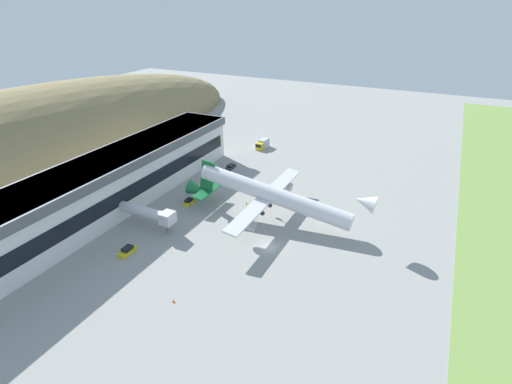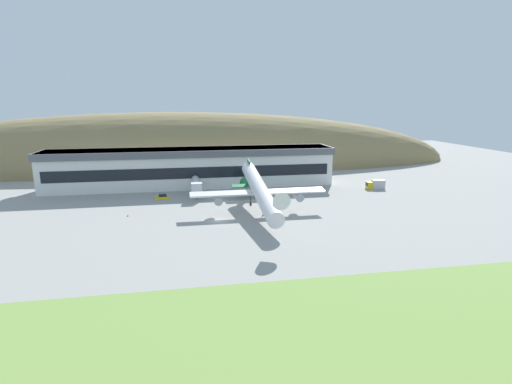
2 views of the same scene
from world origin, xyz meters
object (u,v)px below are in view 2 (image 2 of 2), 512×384
Objects in this scene: cargo_airplane at (259,190)px; fuel_truck at (376,185)px; service_car_0 at (240,193)px; traffic_cone_1 at (269,204)px; service_car_1 at (315,189)px; jetway_0 at (196,184)px; terminal_building at (192,165)px; service_car_2 at (162,197)px; traffic_cone_0 at (128,215)px.

cargo_airplane is 52.83m from fuel_truck.
service_car_0 is 15.52m from traffic_cone_1.
fuel_truck is at bearing -2.92° from service_car_1.
service_car_0 is at bearing 95.35° from cargo_airplane.
jetway_0 reaches higher than traffic_cone_1.
cargo_airplane reaches higher than fuel_truck.
cargo_airplane is (17.30, -39.89, -1.22)m from terminal_building.
service_car_2 is at bearing -176.70° from service_car_1.
jetway_0 is 28.55m from traffic_cone_0.
cargo_airplane is 85.64× the size of traffic_cone_0.
traffic_cone_1 is at bearing -64.03° from service_car_0.
traffic_cone_1 is at bearing -160.72° from fuel_truck.
service_car_1 is at bearing 38.68° from traffic_cone_1.
service_car_0 is (-2.14, 22.90, -5.98)m from cargo_airplane.
terminal_building is 26.81× the size of service_car_0.
terminal_building is 66.52m from fuel_truck.
fuel_truck is at bearing 0.98° from service_car_0.
fuel_truck reaches higher than traffic_cone_0.
service_car_0 reaches higher than traffic_cone_0.
service_car_2 is (-51.95, -2.99, 0.03)m from service_car_1.
traffic_cone_1 is at bearing 7.79° from traffic_cone_0.
fuel_truck is at bearing 1.43° from service_car_2.
terminal_building is 178.29× the size of traffic_cone_1.
service_car_0 is (15.15, -16.98, -7.19)m from terminal_building.
service_car_1 is at bearing -19.72° from terminal_building.
terminal_building is at bearing 63.16° from traffic_cone_0.
terminal_building is at bearing 165.89° from fuel_truck.
service_car_0 is 49.08m from fuel_truck.
terminal_building is at bearing 160.28° from service_car_1.
jetway_0 is at bearing 174.88° from service_car_0.
terminal_building reaches higher than service_car_0.
jetway_0 reaches higher than fuel_truck.
service_car_1 is 0.71× the size of fuel_truck.
cargo_airplane is at bearing -66.55° from terminal_building.
cargo_airplane reaches higher than service_car_2.
service_car_2 is 20.26m from traffic_cone_0.
terminal_building reaches higher than service_car_1.
jetway_0 is 3.44× the size of service_car_2.
jetway_0 is at bearing 179.59° from fuel_truck.
terminal_building is 23.24× the size of service_car_2.
cargo_airplane is at bearing -134.61° from service_car_1.
service_car_2 is at bearing -119.30° from terminal_building.
cargo_airplane is 11.92m from traffic_cone_1.
traffic_cone_1 is (4.65, 8.96, -6.34)m from cargo_airplane.
service_car_2 is at bearing 65.67° from traffic_cone_0.
traffic_cone_1 is at bearing -35.76° from jetway_0.
jetway_0 is 41.20m from service_car_1.
traffic_cone_1 is (21.16, -15.24, -3.71)m from jetway_0.
cargo_airplane is 23.77m from service_car_0.
traffic_cone_0 is at bearing -149.91° from service_car_0.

